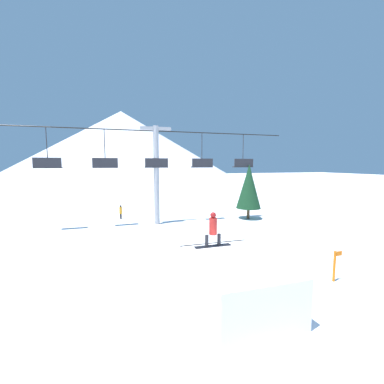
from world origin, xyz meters
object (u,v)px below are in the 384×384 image
(trail_marker, at_px, (335,265))
(distant_skier, at_px, (121,211))
(snowboarder, at_px, (213,229))
(pine_tree_near, at_px, (249,186))
(snow_ramp, at_px, (235,282))

(trail_marker, relative_size, distant_skier, 1.05)
(snowboarder, bearing_deg, pine_tree_near, 54.22)
(snow_ramp, distance_m, pine_tree_near, 14.56)
(pine_tree_near, bearing_deg, distant_skier, 163.11)
(snowboarder, relative_size, distant_skier, 1.22)
(pine_tree_near, relative_size, trail_marker, 3.74)
(pine_tree_near, relative_size, distant_skier, 3.92)
(snow_ramp, distance_m, trail_marker, 4.73)
(pine_tree_near, distance_m, distant_skier, 11.52)
(trail_marker, bearing_deg, snow_ramp, -175.91)
(snowboarder, distance_m, distant_skier, 14.45)
(trail_marker, height_order, distant_skier, trail_marker)
(pine_tree_near, height_order, distant_skier, pine_tree_near)
(pine_tree_near, xyz_separation_m, trail_marker, (-2.81, -11.96, -2.17))
(pine_tree_near, bearing_deg, snow_ramp, -121.47)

